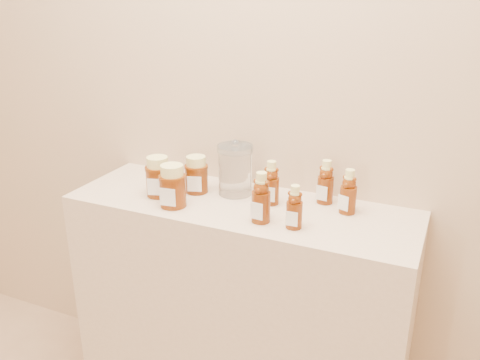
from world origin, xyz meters
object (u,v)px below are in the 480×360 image
at_px(bear_bottle_back_left, 271,180).
at_px(honey_jar_left, 158,176).
at_px(bear_bottle_front_left, 261,194).
at_px(display_table, 240,315).
at_px(glass_canister, 235,168).

relative_size(bear_bottle_back_left, honey_jar_left, 1.20).
bearing_deg(bear_bottle_front_left, bear_bottle_back_left, 103.25).
height_order(display_table, glass_canister, glass_canister).
bearing_deg(glass_canister, honey_jar_left, -152.31).
xyz_separation_m(honey_jar_left, glass_canister, (0.24, 0.13, 0.03)).
relative_size(bear_bottle_back_left, glass_canister, 0.88).
distance_m(bear_bottle_front_left, glass_canister, 0.24).
xyz_separation_m(display_table, bear_bottle_back_left, (0.09, 0.05, 0.54)).
bearing_deg(bear_bottle_front_left, honey_jar_left, 177.70).
bearing_deg(bear_bottle_back_left, bear_bottle_front_left, -90.04).
bearing_deg(honey_jar_left, bear_bottle_front_left, -23.59).
height_order(bear_bottle_back_left, honey_jar_left, bear_bottle_back_left).
bearing_deg(display_table, honey_jar_left, -170.96).
relative_size(bear_bottle_front_left, glass_canister, 0.95).
height_order(bear_bottle_front_left, glass_canister, glass_canister).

